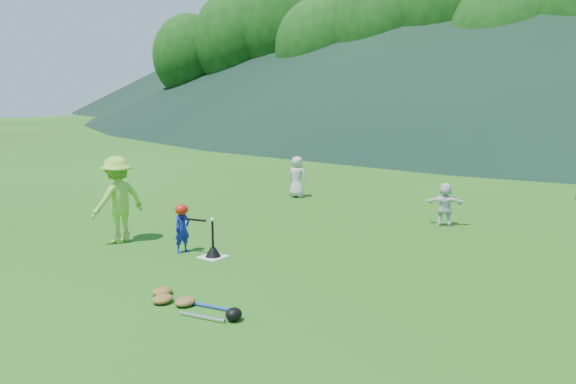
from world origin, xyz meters
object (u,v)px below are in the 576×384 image
Objects in this scene: fielder_d at (445,204)px; batting_tee at (213,251)px; home_plate at (213,257)px; adult_coach at (118,200)px; equipment_pile at (185,302)px; batter_child at (182,229)px; fielder_a at (297,177)px.

fielder_d reaches higher than batting_tee.
home_plate is 2.56m from adult_coach.
equipment_pile is at bearing 59.13° from fielder_d.
batter_child is at bearing -173.70° from home_plate.
fielder_a is 0.68× the size of equipment_pile.
fielder_a is (-1.44, 6.17, 0.15)m from batter_child.
batter_child is 0.91× the size of fielder_d.
batter_child is (-0.72, -0.08, 0.46)m from home_plate.
batting_tee is (-2.73, -5.04, -0.39)m from fielder_d.
adult_coach is 4.21m from equipment_pile.
batter_child is 0.80m from batting_tee.
fielder_d reaches higher than home_plate.
fielder_d reaches higher than batter_child.
adult_coach reaches higher than home_plate.
batting_tee is at bearing 0.00° from home_plate.
batting_tee is (2.38, 0.27, -0.77)m from adult_coach.
fielder_d reaches higher than equipment_pile.
home_plate is at bearing 103.44° from adult_coach.
fielder_d is at bearing 162.60° from fielder_a.
batter_child is 1.72m from adult_coach.
fielder_d is 5.74m from batting_tee.
home_plate is 6.49m from fielder_a.
adult_coach is at bearing 106.11° from batter_child.
batting_tee is at bearing 122.57° from equipment_pile.
fielder_d is (5.11, 5.30, -0.39)m from adult_coach.
batter_child reaches higher than home_plate.
home_plate is 0.86m from batter_child.
fielder_a is (0.22, 6.35, -0.29)m from adult_coach.
home_plate is at bearing 0.00° from batting_tee.
adult_coach is 7.37m from fielder_d.
adult_coach reaches higher than equipment_pile.
adult_coach is at bearing 26.32° from fielder_d.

